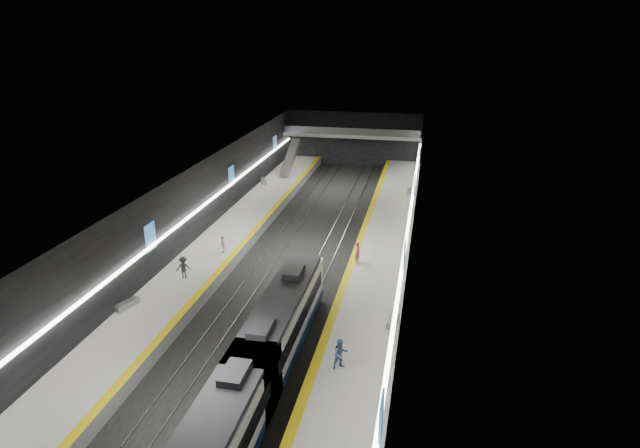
% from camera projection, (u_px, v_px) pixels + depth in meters
% --- Properties ---
extents(ground, '(70.00, 70.00, 0.00)m').
position_uv_depth(ground, '(298.00, 258.00, 49.09)').
color(ground, black).
rests_on(ground, ground).
extents(ceiling, '(20.00, 70.00, 0.04)m').
position_uv_depth(ceiling, '(297.00, 174.00, 46.25)').
color(ceiling, beige).
rests_on(ceiling, wall_left).
extents(wall_left, '(0.04, 70.00, 8.00)m').
position_uv_depth(wall_left, '(193.00, 210.00, 49.57)').
color(wall_left, black).
rests_on(wall_left, ground).
extents(wall_right, '(0.04, 70.00, 8.00)m').
position_uv_depth(wall_right, '(410.00, 226.00, 45.77)').
color(wall_right, black).
rests_on(wall_right, ground).
extents(wall_back, '(20.00, 0.04, 8.00)m').
position_uv_depth(wall_back, '(354.00, 139.00, 79.72)').
color(wall_back, black).
rests_on(wall_back, ground).
extents(platform_left, '(5.00, 70.00, 1.00)m').
position_uv_depth(platform_left, '(221.00, 247.00, 50.33)').
color(platform_left, slate).
rests_on(platform_left, ground).
extents(tile_surface_left, '(5.00, 70.00, 0.02)m').
position_uv_depth(tile_surface_left, '(220.00, 242.00, 50.15)').
color(tile_surface_left, '#B2B2AD').
rests_on(tile_surface_left, platform_left).
extents(tactile_strip_left, '(0.60, 70.00, 0.02)m').
position_uv_depth(tactile_strip_left, '(243.00, 244.00, 49.73)').
color(tactile_strip_left, '#DCBF0B').
rests_on(tactile_strip_left, platform_left).
extents(platform_right, '(5.00, 70.00, 1.00)m').
position_uv_depth(platform_right, '(380.00, 260.00, 47.49)').
color(platform_right, slate).
rests_on(platform_right, ground).
extents(tile_surface_right, '(5.00, 70.00, 0.02)m').
position_uv_depth(tile_surface_right, '(380.00, 255.00, 47.31)').
color(tile_surface_right, '#B2B2AD').
rests_on(tile_surface_right, platform_right).
extents(tactile_strip_right, '(0.60, 70.00, 0.02)m').
position_uv_depth(tactile_strip_right, '(355.00, 253.00, 47.72)').
color(tactile_strip_right, '#DCBF0B').
rests_on(tactile_strip_right, platform_right).
extents(rails, '(6.52, 70.00, 0.12)m').
position_uv_depth(rails, '(298.00, 258.00, 49.07)').
color(rails, gray).
rests_on(rails, ground).
extents(train, '(2.69, 26.77, 3.60)m').
position_uv_depth(train, '(250.00, 380.00, 28.93)').
color(train, '#0E1934').
rests_on(train, ground).
extents(ad_posters, '(19.94, 53.50, 2.20)m').
position_uv_depth(ad_posters, '(300.00, 209.00, 48.41)').
color(ad_posters, '#4183C3').
rests_on(ad_posters, wall_left).
extents(cove_light_left, '(0.25, 68.60, 0.12)m').
position_uv_depth(cove_light_left, '(195.00, 212.00, 49.60)').
color(cove_light_left, white).
rests_on(cove_light_left, wall_left).
extents(cove_light_right, '(0.25, 68.60, 0.12)m').
position_uv_depth(cove_light_right, '(408.00, 228.00, 45.88)').
color(cove_light_right, white).
rests_on(cove_light_right, wall_right).
extents(mezzanine_bridge, '(20.00, 3.00, 1.50)m').
position_uv_depth(mezzanine_bridge, '(352.00, 135.00, 77.45)').
color(mezzanine_bridge, gray).
rests_on(mezzanine_bridge, wall_left).
extents(escalator, '(1.20, 7.50, 3.92)m').
position_uv_depth(escalator, '(290.00, 158.00, 73.29)').
color(escalator, '#99999E').
rests_on(escalator, platform_left).
extents(bench_left_near, '(1.16, 1.99, 0.47)m').
position_uv_depth(bench_left_near, '(127.00, 304.00, 38.59)').
color(bench_left_near, '#99999E').
rests_on(bench_left_near, platform_left).
extents(bench_left_far, '(1.30, 2.10, 0.50)m').
position_uv_depth(bench_left_far, '(263.00, 181.00, 68.59)').
color(bench_left_far, '#99999E').
rests_on(bench_left_far, platform_left).
extents(bench_right_near, '(0.78, 2.00, 0.48)m').
position_uv_depth(bench_right_near, '(393.00, 320.00, 36.60)').
color(bench_right_near, '#99999E').
rests_on(bench_right_near, platform_right).
extents(bench_right_far, '(0.51, 1.73, 0.42)m').
position_uv_depth(bench_right_far, '(409.00, 191.00, 64.52)').
color(bench_right_far, '#99999E').
rests_on(bench_right_far, platform_right).
extents(passenger_right_a, '(0.49, 0.73, 1.98)m').
position_uv_depth(passenger_right_a, '(358.00, 253.00, 45.41)').
color(passenger_right_a, '#C8664A').
rests_on(passenger_right_a, platform_right).
extents(passenger_right_b, '(1.19, 1.13, 1.94)m').
position_uv_depth(passenger_right_b, '(341.00, 354.00, 31.57)').
color(passenger_right_b, '#456496').
rests_on(passenger_right_b, platform_right).
extents(passenger_left_a, '(0.61, 1.02, 1.62)m').
position_uv_depth(passenger_left_a, '(223.00, 244.00, 47.57)').
color(passenger_left_a, silver).
rests_on(passenger_left_a, platform_left).
extents(passenger_left_b, '(1.38, 1.10, 1.87)m').
position_uv_depth(passenger_left_b, '(184.00, 268.00, 42.78)').
color(passenger_left_b, '#38393F').
rests_on(passenger_left_b, platform_left).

